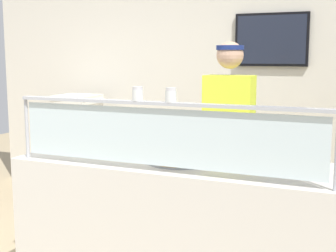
% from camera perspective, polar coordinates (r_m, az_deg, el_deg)
% --- Properties ---
extents(shop_rear_unit, '(6.61, 0.13, 2.70)m').
position_cam_1_polar(shop_rear_unit, '(5.03, 10.35, 5.08)').
color(shop_rear_unit, silver).
rests_on(shop_rear_unit, ground).
extents(serving_counter, '(2.21, 0.74, 0.95)m').
position_cam_1_polar(serving_counter, '(3.27, 1.36, -12.51)').
color(serving_counter, silver).
rests_on(serving_counter, ground).
extents(sneeze_guard, '(2.04, 0.06, 0.43)m').
position_cam_1_polar(sneeze_guard, '(2.80, -0.97, -0.20)').
color(sneeze_guard, '#B2B5BC').
rests_on(sneeze_guard, serving_counter).
extents(pizza_tray, '(0.44, 0.44, 0.04)m').
position_cam_1_polar(pizza_tray, '(3.11, 1.43, -4.14)').
color(pizza_tray, '#9EA0A8').
rests_on(pizza_tray, serving_counter).
extents(pizza_server, '(0.15, 0.29, 0.01)m').
position_cam_1_polar(pizza_server, '(3.09, 1.35, -3.82)').
color(pizza_server, '#ADAFB7').
rests_on(pizza_server, pizza_tray).
extents(parmesan_shaker, '(0.07, 0.07, 0.09)m').
position_cam_1_polar(parmesan_shaker, '(2.84, -3.72, 3.84)').
color(parmesan_shaker, white).
rests_on(parmesan_shaker, sneeze_guard).
extents(pepper_flake_shaker, '(0.07, 0.07, 0.09)m').
position_cam_1_polar(pepper_flake_shaker, '(2.75, 0.36, 3.69)').
color(pepper_flake_shaker, white).
rests_on(pepper_flake_shaker, sneeze_guard).
extents(worker_figure, '(0.41, 0.50, 1.76)m').
position_cam_1_polar(worker_figure, '(3.73, 7.42, -1.46)').
color(worker_figure, '#23232D').
rests_on(worker_figure, ground).
extents(prep_shelf, '(0.70, 0.55, 0.94)m').
position_cam_1_polar(prep_shelf, '(5.48, -10.89, -4.01)').
color(prep_shelf, '#B7BABF').
rests_on(prep_shelf, ground).
extents(pizza_box_stack, '(0.47, 0.46, 0.27)m').
position_cam_1_polar(pizza_box_stack, '(5.38, -11.07, 2.31)').
color(pizza_box_stack, silver).
rests_on(pizza_box_stack, prep_shelf).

